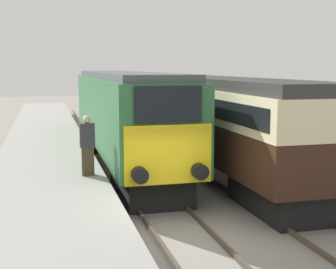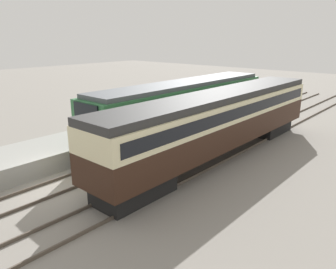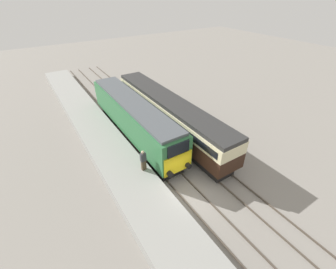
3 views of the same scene
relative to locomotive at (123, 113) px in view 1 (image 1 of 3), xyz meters
The scene contains 7 objects.
ground_plane 9.67m from the locomotive, 90.00° to the right, with size 120.00×120.00×0.00m, color gray.
platform_left 4.00m from the locomotive, 156.88° to the right, with size 3.50×50.00×0.99m.
rails_near_track 4.92m from the locomotive, 90.00° to the right, with size 1.51×60.00×0.14m.
rails_far_track 5.98m from the locomotive, 52.36° to the right, with size 1.50×60.00×0.14m.
locomotive is the anchor object (origin of this frame).
passenger_carriage 3.55m from the locomotive, 16.44° to the right, with size 2.75×17.85×3.82m.
person_on_platform 6.28m from the locomotive, 109.20° to the right, with size 0.44×0.26×1.81m.
Camera 1 is at (-3.24, -10.46, 4.23)m, focal length 50.00 mm.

